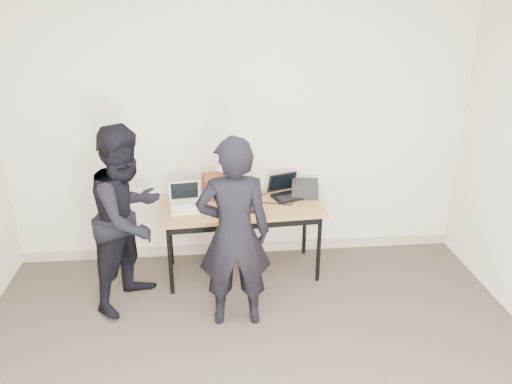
{
  "coord_description": "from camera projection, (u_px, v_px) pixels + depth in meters",
  "views": [
    {
      "loc": [
        -0.28,
        -2.43,
        2.64
      ],
      "look_at": [
        0.1,
        1.6,
        0.95
      ],
      "focal_mm": 35.0,
      "sensor_mm": 36.0,
      "label": 1
    }
  ],
  "objects": [
    {
      "name": "equipment_box",
      "position": [
        305.0,
        189.0,
        4.87
      ],
      "size": [
        0.29,
        0.25,
        0.15
      ],
      "primitive_type": "cube",
      "rotation": [
        0.0,
        0.0,
        -0.16
      ],
      "color": "black",
      "rests_on": "desk"
    },
    {
      "name": "laptop_center",
      "position": [
        242.0,
        201.0,
        4.65
      ],
      "size": [
        0.32,
        0.31,
        0.25
      ],
      "rotation": [
        0.0,
        0.0,
        -0.03
      ],
      "color": "black",
      "rests_on": "desk"
    },
    {
      "name": "room",
      "position": [
        265.0,
        237.0,
        2.75
      ],
      "size": [
        4.6,
        4.6,
        2.8
      ],
      "color": "#413B31",
      "rests_on": "ground"
    },
    {
      "name": "person_observer",
      "position": [
        129.0,
        217.0,
        4.23
      ],
      "size": [
        0.93,
        0.99,
        1.62
      ],
      "primitive_type": "imported",
      "rotation": [
        0.0,
        0.0,
        1.04
      ],
      "color": "black",
      "rests_on": "ground"
    },
    {
      "name": "laptop_right",
      "position": [
        286.0,
        192.0,
        4.87
      ],
      "size": [
        0.38,
        0.37,
        0.22
      ],
      "rotation": [
        0.0,
        0.0,
        0.35
      ],
      "color": "black",
      "rests_on": "desk"
    },
    {
      "name": "person_typist",
      "position": [
        234.0,
        234.0,
        3.95
      ],
      "size": [
        0.6,
        0.4,
        1.62
      ],
      "primitive_type": "imported",
      "rotation": [
        0.0,
        0.0,
        3.13
      ],
      "color": "black",
      "rests_on": "ground"
    },
    {
      "name": "leather_satchel",
      "position": [
        222.0,
        185.0,
        4.81
      ],
      "size": [
        0.39,
        0.24,
        0.25
      ],
      "rotation": [
        0.0,
        0.0,
        0.17
      ],
      "color": "brown",
      "rests_on": "desk"
    },
    {
      "name": "power_brick",
      "position": [
        219.0,
        213.0,
        4.49
      ],
      "size": [
        0.09,
        0.06,
        0.03
      ],
      "primitive_type": "cube",
      "rotation": [
        0.0,
        0.0,
        0.04
      ],
      "color": "black",
      "rests_on": "desk"
    },
    {
      "name": "desk",
      "position": [
        242.0,
        212.0,
        4.69
      ],
      "size": [
        1.54,
        0.75,
        0.72
      ],
      "rotation": [
        0.0,
        0.0,
        0.07
      ],
      "color": "olive",
      "rests_on": "ground"
    },
    {
      "name": "baseboard",
      "position": [
        241.0,
        248.0,
        5.3
      ],
      "size": [
        4.5,
        0.03,
        0.1
      ],
      "primitive_type": "cube",
      "color": "#A19686",
      "rests_on": "ground"
    },
    {
      "name": "cables",
      "position": [
        247.0,
        205.0,
        4.68
      ],
      "size": [
        1.14,
        0.49,
        0.01
      ],
      "rotation": [
        0.0,
        0.0,
        0.12
      ],
      "color": "silver",
      "rests_on": "desk"
    },
    {
      "name": "laptop_beige",
      "position": [
        186.0,
        204.0,
        4.6
      ],
      "size": [
        0.32,
        0.32,
        0.24
      ],
      "rotation": [
        0.0,
        0.0,
        0.11
      ],
      "color": "#C0B89A",
      "rests_on": "desk"
    },
    {
      "name": "tissue",
      "position": [
        224.0,
        170.0,
        4.76
      ],
      "size": [
        0.15,
        0.12,
        0.08
      ],
      "primitive_type": "ellipsoid",
      "rotation": [
        0.0,
        0.0,
        -0.16
      ],
      "color": "white",
      "rests_on": "leather_satchel"
    }
  ]
}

